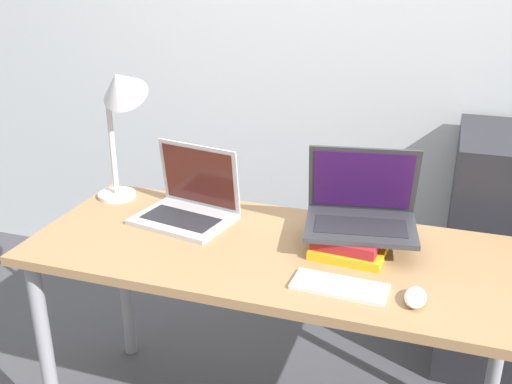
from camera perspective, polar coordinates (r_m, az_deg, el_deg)
name	(u,v)px	position (r m, az deg, el deg)	size (l,w,h in m)	color
wall_back	(349,13)	(2.70, 8.82, 16.53)	(8.00, 0.05, 2.70)	silver
desk	(275,273)	(1.91, 1.86, -7.68)	(1.55, 0.64, 0.74)	#9E754C
laptop_left	(188,205)	(2.06, -6.45, -1.20)	(0.35, 0.29, 0.25)	#B2B2B7
book_stack	(352,239)	(1.88, 9.16, -4.45)	(0.23, 0.29, 0.06)	gold
laptop_on_books	(361,211)	(1.88, 9.99, -1.77)	(0.37, 0.30, 0.25)	#333338
wireless_keyboard	(340,287)	(1.67, 7.98, -8.90)	(0.26, 0.12, 0.01)	silver
mouse	(415,297)	(1.64, 14.93, -9.66)	(0.06, 0.10, 0.03)	white
desk_lamp	(120,100)	(2.12, -12.85, 8.57)	(0.23, 0.20, 0.52)	silver
mini_fridge	(507,252)	(2.60, 22.82, -5.33)	(0.47, 0.56, 0.96)	#232328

